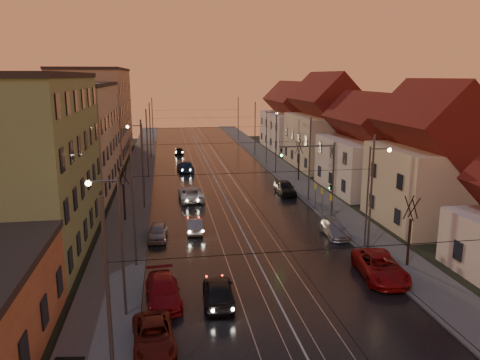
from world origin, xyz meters
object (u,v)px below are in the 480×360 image
street_lamp_0 (115,234)px  driving_car_1 (195,225)px  street_lamp_2 (140,152)px  parked_left_2 (163,291)px  traffic_light_mast (323,171)px  driving_car_4 (179,151)px  driving_car_3 (185,166)px  parked_left_3 (158,232)px  parked_left_1 (154,335)px  parked_right_2 (285,188)px  parked_right_0 (380,267)px  driving_car_2 (191,194)px  driving_car_0 (218,291)px  street_lamp_1 (372,187)px  street_lamp_3 (268,132)px  parked_right_1 (335,229)px

street_lamp_0 → driving_car_1: (5.07, 13.89, -4.27)m
street_lamp_2 → parked_left_2: 26.95m
traffic_light_mast → driving_car_4: size_ratio=1.94×
driving_car_3 → parked_left_3: bearing=78.5°
parked_left_2 → parked_left_3: parked_left_2 is taller
street_lamp_0 → parked_left_1: street_lamp_0 is taller
parked_right_2 → parked_left_1: bearing=-116.0°
parked_right_0 → driving_car_1: bearing=142.0°
traffic_light_mast → parked_left_3: size_ratio=1.95×
street_lamp_0 → driving_car_2: street_lamp_0 is taller
driving_car_0 → driving_car_4: 54.46m
street_lamp_0 → street_lamp_2: same height
traffic_light_mast → driving_car_1: 12.85m
street_lamp_0 → traffic_light_mast: size_ratio=1.11×
driving_car_3 → street_lamp_1: bearing=107.2°
driving_car_2 → driving_car_3: driving_car_2 is taller
driving_car_4 → street_lamp_2: bearing=78.8°
driving_car_2 → parked_right_0: parked_right_0 is taller
driving_car_3 → driving_car_4: bearing=-92.6°
street_lamp_3 → driving_car_3: (-12.71, -3.61, -4.15)m
parked_left_2 → driving_car_3: bearing=80.2°
driving_car_0 → parked_left_1: (-3.69, -4.05, -0.15)m
street_lamp_1 → traffic_light_mast: 8.08m
traffic_light_mast → driving_car_4: traffic_light_mast is taller
parked_left_3 → driving_car_4: bearing=88.7°
traffic_light_mast → parked_left_1: traffic_light_mast is taller
street_lamp_0 → parked_left_2: bearing=32.1°
street_lamp_2 → driving_car_2: street_lamp_2 is taller
driving_car_2 → parked_left_1: 27.97m
street_lamp_1 → street_lamp_3: bearing=90.0°
street_lamp_2 → parked_left_1: street_lamp_2 is taller
parked_right_0 → street_lamp_1: bearing=79.8°
street_lamp_1 → parked_right_0: size_ratio=1.41×
parked_right_0 → traffic_light_mast: bearing=94.3°
parked_left_3 → street_lamp_3: bearing=65.6°
parked_left_1 → parked_right_0: (14.70, 5.85, 0.18)m
driving_car_1 → parked_right_2: parked_right_2 is taller
driving_car_0 → driving_car_3: size_ratio=0.88×
driving_car_1 → traffic_light_mast: bearing=-167.6°
driving_car_3 → parked_left_2: 39.03m
parked_right_0 → street_lamp_2: bearing=129.6°
driving_car_2 → parked_left_1: (-3.47, -27.75, -0.13)m
street_lamp_2 → traffic_light_mast: size_ratio=1.11×
driving_car_3 → parked_left_1: size_ratio=1.15×
street_lamp_2 → driving_car_4: (5.09, 27.26, -4.25)m
driving_car_0 → parked_right_1: driving_car_0 is taller
driving_car_3 → parked_left_2: (-3.13, -38.90, -0.04)m
driving_car_2 → parked_right_1: (11.21, -13.46, -0.13)m
driving_car_0 → driving_car_4: (-0.49, 54.46, -0.13)m
driving_car_1 → parked_left_3: bearing=25.0°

